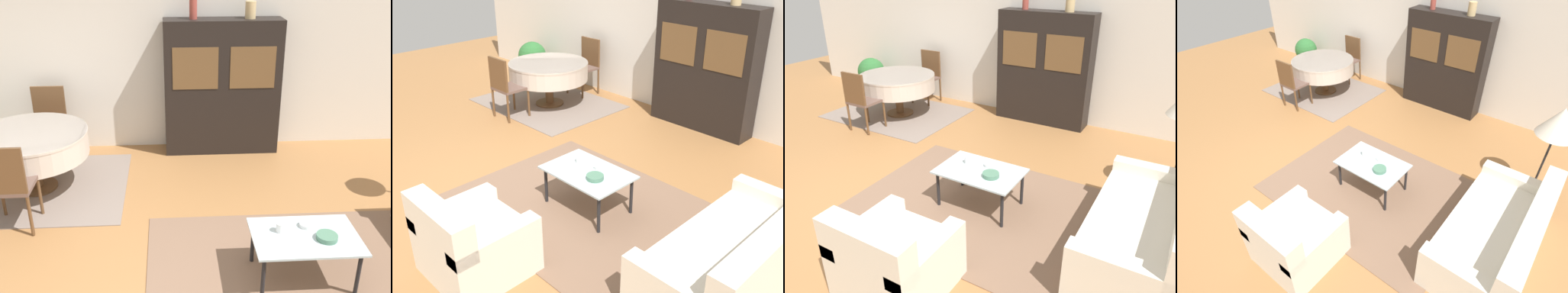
# 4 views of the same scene
# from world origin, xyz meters

# --- Properties ---
(wall_back) EXTENTS (10.00, 0.06, 2.70)m
(wall_back) POSITION_xyz_m (0.00, 3.63, 1.35)
(wall_back) COLOR silver
(wall_back) RESTS_ON ground_plane
(area_rug) EXTENTS (2.81, 2.12, 0.01)m
(area_rug) POSITION_xyz_m (1.11, 0.53, 0.01)
(area_rug) COLOR brown
(area_rug) RESTS_ON ground_plane
(dining_rug) EXTENTS (2.29, 1.77, 0.01)m
(dining_rug) POSITION_xyz_m (-1.74, 2.37, 0.01)
(dining_rug) COLOR gray
(dining_rug) RESTS_ON ground_plane
(coffee_table) EXTENTS (0.93, 0.62, 0.45)m
(coffee_table) POSITION_xyz_m (1.10, 0.56, 0.41)
(coffee_table) COLOR black
(coffee_table) RESTS_ON area_rug
(display_cabinet) EXTENTS (1.58, 0.39, 1.86)m
(display_cabinet) POSITION_xyz_m (0.69, 3.39, 0.93)
(display_cabinet) COLOR black
(display_cabinet) RESTS_ON ground_plane
(dining_table) EXTENTS (1.34, 1.34, 0.74)m
(dining_table) POSITION_xyz_m (-1.69, 2.37, 0.60)
(dining_table) COLOR brown
(dining_table) RESTS_ON dining_rug
(dining_chair_near) EXTENTS (0.44, 0.44, 0.99)m
(dining_chair_near) POSITION_xyz_m (-1.69, 1.48, 0.57)
(dining_chair_near) COLOR brown
(dining_chair_near) RESTS_ON dining_rug
(dining_chair_far) EXTENTS (0.44, 0.44, 0.99)m
(dining_chair_far) POSITION_xyz_m (-1.69, 3.26, 0.57)
(dining_chair_far) COLOR brown
(dining_chair_far) RESTS_ON dining_rug
(cup) EXTENTS (0.08, 0.08, 0.09)m
(cup) POSITION_xyz_m (0.90, 0.63, 0.50)
(cup) COLOR white
(cup) RESTS_ON coffee_table
(bowl) EXTENTS (0.18, 0.18, 0.05)m
(bowl) POSITION_xyz_m (1.27, 0.50, 0.48)
(bowl) COLOR #4C7A60
(bowl) RESTS_ON coffee_table
(bowl_small) EXTENTS (0.13, 0.13, 0.04)m
(bowl_small) POSITION_xyz_m (1.15, 0.69, 0.47)
(bowl_small) COLOR white
(bowl_small) RESTS_ON coffee_table
(vase_tall) EXTENTS (0.10, 0.10, 0.28)m
(vase_tall) POSITION_xyz_m (0.30, 3.39, 2.00)
(vase_tall) COLOR #9E4238
(vase_tall) RESTS_ON display_cabinet
(vase_short) EXTENTS (0.14, 0.14, 0.22)m
(vase_short) POSITION_xyz_m (1.04, 3.39, 1.97)
(vase_short) COLOR tan
(vase_short) RESTS_ON display_cabinet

